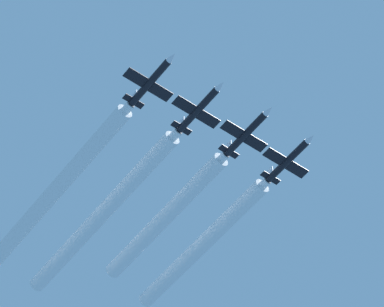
# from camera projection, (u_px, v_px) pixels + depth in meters

# --- Properties ---
(jet_far_left) EXTENTS (8.99, 13.09, 3.15)m
(jet_far_left) POSITION_uv_depth(u_px,v_px,m) (289.00, 159.00, 199.16)
(jet_far_left) COLOR black
(jet_inner_left) EXTENTS (8.99, 13.09, 3.15)m
(jet_inner_left) POSITION_uv_depth(u_px,v_px,m) (247.00, 133.00, 195.15)
(jet_inner_left) COLOR black
(jet_center) EXTENTS (8.99, 13.09, 3.15)m
(jet_center) POSITION_uv_depth(u_px,v_px,m) (199.00, 108.00, 192.08)
(jet_center) COLOR black
(jet_inner_right) EXTENTS (8.99, 13.09, 3.15)m
(jet_inner_right) POSITION_uv_depth(u_px,v_px,m) (151.00, 81.00, 188.18)
(jet_inner_right) COLOR black
(smoke_trail_far_left) EXTENTS (2.96, 38.11, 2.96)m
(smoke_trail_far_left) POSITION_uv_depth(u_px,v_px,m) (204.00, 243.00, 211.61)
(smoke_trail_far_left) COLOR white
(smoke_trail_inner_left) EXTENTS (2.96, 35.59, 2.96)m
(smoke_trail_inner_left) POSITION_uv_depth(u_px,v_px,m) (167.00, 215.00, 206.97)
(smoke_trail_inner_left) COLOR white
(smoke_trail_center) EXTENTS (2.96, 46.58, 2.96)m
(smoke_trail_center) POSITION_uv_depth(u_px,v_px,m) (104.00, 212.00, 206.63)
(smoke_trail_center) COLOR white
(smoke_trail_inner_right) EXTENTS (2.96, 45.17, 2.96)m
(smoke_trail_inner_right) POSITION_uv_depth(u_px,v_px,m) (59.00, 186.00, 202.38)
(smoke_trail_inner_right) COLOR white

